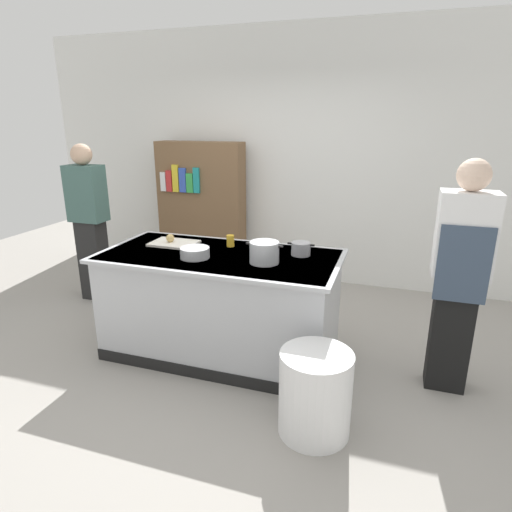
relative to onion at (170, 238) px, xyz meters
name	(u,v)px	position (x,y,z in m)	size (l,w,h in m)	color
ground_plane	(222,351)	(0.53, -0.14, -0.96)	(10.00, 10.00, 0.00)	#9E9991
back_wall	(285,159)	(0.53, 1.96, 0.54)	(6.40, 0.12, 3.00)	white
counter_island	(221,303)	(0.53, -0.14, -0.49)	(1.98, 0.98, 0.90)	#B7BABF
cutting_board	(174,243)	(0.03, 0.00, -0.05)	(0.40, 0.28, 0.02)	silver
onion	(170,238)	(0.00, 0.00, 0.00)	(0.07, 0.07, 0.07)	tan
stock_pot	(264,252)	(0.95, -0.23, 0.03)	(0.29, 0.23, 0.17)	#B7BABF
sauce_pan	(301,249)	(1.17, 0.05, 0.00)	(0.22, 0.16, 0.11)	#99999E
mixing_bowl	(195,253)	(0.38, -0.29, -0.01)	(0.24, 0.24, 0.08)	#B7BABF
juice_cup	(230,241)	(0.53, 0.10, -0.01)	(0.07, 0.07, 0.10)	yellow
trash_bin	(315,393)	(1.50, -0.90, -0.67)	(0.47, 0.47, 0.57)	white
person_chef	(459,274)	(2.35, -0.08, -0.04)	(0.38, 0.25, 1.72)	black
person_guest	(89,220)	(-1.30, 0.54, -0.05)	(0.38, 0.24, 1.72)	#242424
bookshelf	(202,210)	(-0.48, 1.66, -0.10)	(1.10, 0.31, 1.70)	brown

